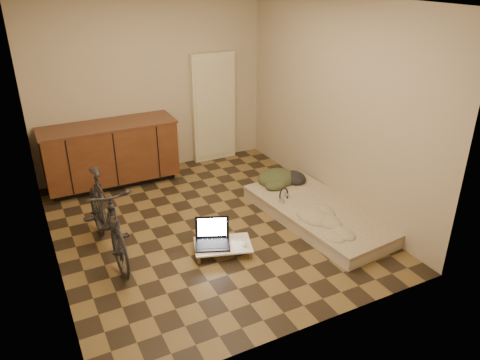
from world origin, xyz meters
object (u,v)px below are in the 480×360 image
futon (320,213)px  laptop (212,239)px  lap_desk (223,245)px  bicycle (106,213)px

futon → laptop: laptop is taller
lap_desk → bicycle: bearing=172.1°
bicycle → futon: bicycle is taller
futon → lap_desk: futon is taller
bicycle → lap_desk: size_ratio=2.20×
lap_desk → laptop: 0.13m
bicycle → lap_desk: 1.31m
lap_desk → laptop: (-0.09, 0.07, 0.07)m
lap_desk → laptop: size_ratio=1.50×
bicycle → lap_desk: bicycle is taller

